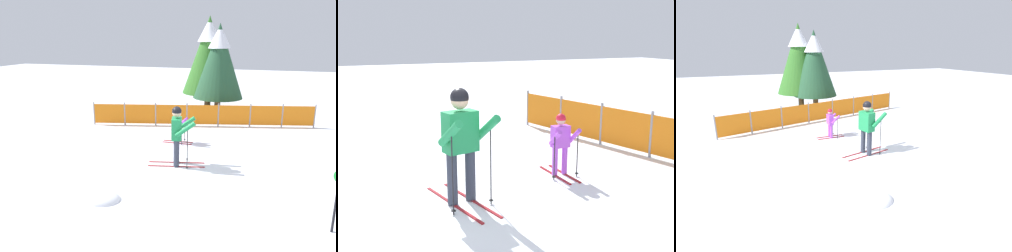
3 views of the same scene
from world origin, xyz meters
The scene contains 3 objects.
ground_plane centered at (0.00, 0.00, 0.00)m, with size 60.00×60.00×0.00m, color white.
skier_adult centered at (-0.17, 0.28, 1.07)m, with size 1.73×0.86×1.79m.
skier_child centered at (-0.69, 2.33, 0.68)m, with size 1.09×0.55×1.16m.
Camera 2 is at (5.69, -1.57, 2.58)m, focal length 45.00 mm.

